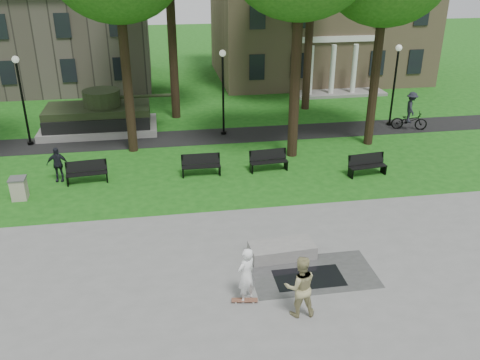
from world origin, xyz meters
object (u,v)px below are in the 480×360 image
object	(u,v)px
cyclist	(410,114)
trash_bin	(19,188)
friend_watching	(300,286)
skateboarder	(246,275)
concrete_block	(282,250)
park_bench_0	(87,171)

from	to	relation	value
cyclist	trash_bin	xyz separation A→B (m)	(-20.31, -5.87, -0.42)
friend_watching	trash_bin	size ratio (longest dim) A/B	1.96
skateboarder	trash_bin	xyz separation A→B (m)	(-8.19, 8.25, -0.42)
skateboarder	cyclist	size ratio (longest dim) A/B	0.80
concrete_block	cyclist	distance (m)	15.92
friend_watching	park_bench_0	world-z (taller)	friend_watching
skateboarder	friend_watching	distance (m)	1.63
concrete_block	park_bench_0	distance (m)	10.29
skateboarder	trash_bin	distance (m)	11.64
cyclist	park_bench_0	size ratio (longest dim) A/B	1.21
skateboarder	trash_bin	bearing A→B (deg)	-79.15
concrete_block	friend_watching	bearing A→B (deg)	-94.58
concrete_block	skateboarder	world-z (taller)	skateboarder
concrete_block	cyclist	size ratio (longest dim) A/B	0.99
skateboarder	cyclist	bearing A→B (deg)	-164.55
friend_watching	concrete_block	bearing A→B (deg)	-92.20
concrete_block	trash_bin	xyz separation A→B (m)	(-9.82, 6.08, 0.24)
skateboarder	concrete_block	bearing A→B (deg)	-160.77
skateboarder	friend_watching	world-z (taller)	friend_watching
concrete_block	skateboarder	xyz separation A→B (m)	(-1.63, -2.17, 0.66)
concrete_block	friend_watching	size ratio (longest dim) A/B	1.17
cyclist	friend_watching	bearing A→B (deg)	161.45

